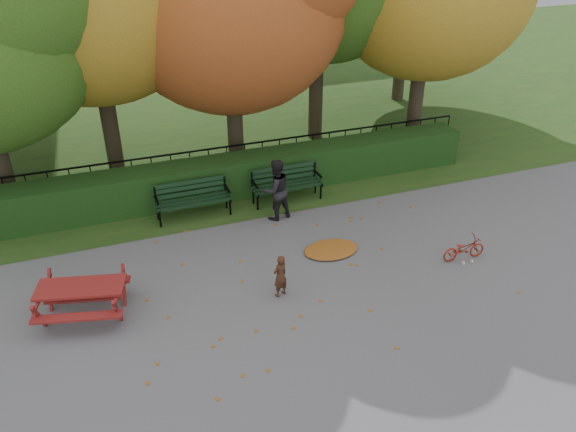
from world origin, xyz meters
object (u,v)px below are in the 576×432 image
object	(u,v)px
bench_right	(286,181)
picnic_table	(81,293)
adult	(276,190)
bicycle	(464,249)
child	(280,276)
bench_left	(192,197)

from	to	relation	value
bench_right	picnic_table	distance (m)	5.92
adult	bicycle	world-z (taller)	adult
adult	bicycle	xyz separation A→B (m)	(3.17, -3.08, -0.50)
adult	bicycle	size ratio (longest dim) A/B	1.55
bench_right	adult	world-z (taller)	adult
picnic_table	bicycle	world-z (taller)	picnic_table
bicycle	picnic_table	bearing A→B (deg)	86.37
bench_right	bicycle	bearing A→B (deg)	-55.96
child	bicycle	size ratio (longest dim) A/B	0.92
bench_left	bench_right	xyz separation A→B (m)	(2.40, 0.00, 0.00)
bench_left	bicycle	world-z (taller)	bench_left
picnic_table	adult	world-z (taller)	adult
child	adult	distance (m)	3.07
child	bench_left	bearing A→B (deg)	-99.52
bench_right	picnic_table	bearing A→B (deg)	-149.20
bench_left	picnic_table	xyz separation A→B (m)	(-2.68, -3.03, 0.00)
bench_right	bicycle	distance (m)	4.70
bench_right	bicycle	size ratio (longest dim) A/B	1.84
child	adult	size ratio (longest dim) A/B	0.59
bench_left	adult	world-z (taller)	adult
picnic_table	bench_right	bearing A→B (deg)	44.75
bench_right	child	xyz separation A→B (m)	(-1.48, -3.71, -0.07)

